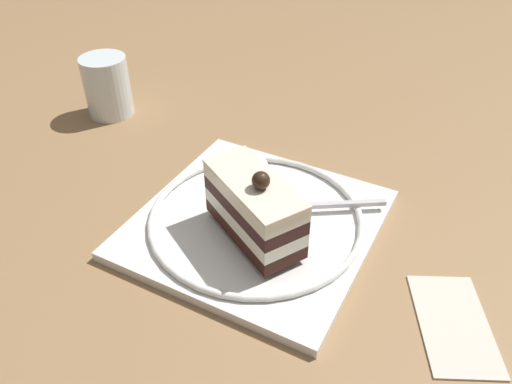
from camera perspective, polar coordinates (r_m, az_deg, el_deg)
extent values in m
plane|color=#926F48|center=(0.56, -0.41, -2.62)|extent=(2.40, 2.40, 0.00)
cube|color=white|center=(0.54, 0.00, -3.58)|extent=(0.26, 0.26, 0.01)
torus|color=white|center=(0.53, 0.00, -2.85)|extent=(0.25, 0.25, 0.01)
cube|color=black|center=(0.51, -0.19, -3.86)|extent=(0.11, 0.12, 0.01)
cube|color=white|center=(0.50, -0.20, -2.57)|extent=(0.11, 0.12, 0.01)
cube|color=#311717|center=(0.49, -0.20, -1.22)|extent=(0.11, 0.12, 0.01)
cube|color=silver|center=(0.48, -0.20, 0.17)|extent=(0.11, 0.12, 0.01)
cube|color=white|center=(0.47, -0.21, 1.04)|extent=(0.11, 0.12, 0.00)
sphere|color=#311F13|center=(0.46, 0.55, 1.30)|extent=(0.02, 0.02, 0.02)
ellipsoid|color=white|center=(0.57, -0.45, 2.66)|extent=(0.04, 0.04, 0.03)
cube|color=silver|center=(0.55, 10.06, -1.32)|extent=(0.04, 0.08, 0.00)
cube|color=silver|center=(0.54, 5.08, -1.58)|extent=(0.02, 0.02, 0.00)
cube|color=silver|center=(0.54, 2.71, -1.35)|extent=(0.01, 0.03, 0.00)
cube|color=silver|center=(0.54, 2.75, -1.58)|extent=(0.01, 0.03, 0.00)
cube|color=silver|center=(0.54, 2.79, -1.80)|extent=(0.01, 0.03, 0.00)
cube|color=silver|center=(0.53, 2.83, -2.03)|extent=(0.01, 0.03, 0.00)
cylinder|color=silver|center=(0.75, -16.26, 11.24)|extent=(0.06, 0.06, 0.08)
cylinder|color=orange|center=(0.76, -16.13, 10.56)|extent=(0.06, 0.06, 0.06)
cube|color=beige|center=(0.49, 21.19, -13.46)|extent=(0.12, 0.09, 0.00)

